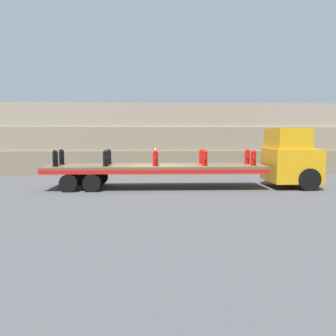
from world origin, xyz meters
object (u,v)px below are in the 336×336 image
(fire_hydrant_red_far_3, at_px, (202,157))
(fire_hydrant_red_near_4, at_px, (253,158))
(flatbed_trailer, at_px, (142,169))
(fire_hydrant_black_near_1, at_px, (106,158))
(fire_hydrant_black_far_0, at_px, (62,157))
(fire_hydrant_red_near_2, at_px, (155,158))
(truck_cab, at_px, (292,158))
(fire_hydrant_red_far_2, at_px, (155,157))
(fire_hydrant_red_far_4, at_px, (247,157))
(fire_hydrant_black_far_1, at_px, (109,157))
(fire_hydrant_red_near_3, at_px, (205,158))
(fire_hydrant_black_near_0, at_px, (55,158))

(fire_hydrant_red_far_3, distance_m, fire_hydrant_red_near_4, 2.62)
(flatbed_trailer, relative_size, fire_hydrant_black_near_1, 13.74)
(fire_hydrant_black_far_0, xyz_separation_m, fire_hydrant_red_near_2, (4.79, -1.06, 0.00))
(flatbed_trailer, distance_m, fire_hydrant_red_near_2, 1.03)
(truck_cab, relative_size, fire_hydrant_red_far_3, 3.80)
(flatbed_trailer, relative_size, fire_hydrant_red_near_2, 13.74)
(fire_hydrant_red_far_2, bearing_deg, fire_hydrant_black_near_1, -156.10)
(flatbed_trailer, xyz_separation_m, fire_hydrant_red_near_2, (0.67, -0.53, 0.58))
(truck_cab, xyz_separation_m, fire_hydrant_red_far_3, (-4.53, 0.53, 0.06))
(fire_hydrant_red_far_2, bearing_deg, fire_hydrant_red_near_2, -90.00)
(truck_cab, relative_size, fire_hydrant_red_far_2, 3.80)
(fire_hydrant_black_far_0, bearing_deg, fire_hydrant_red_far_4, 0.00)
(truck_cab, distance_m, flatbed_trailer, 7.61)
(fire_hydrant_black_near_1, distance_m, fire_hydrant_red_near_2, 2.39)
(fire_hydrant_black_near_1, xyz_separation_m, fire_hydrant_red_far_2, (2.39, 1.06, 0.00))
(fire_hydrant_red_near_2, bearing_deg, flatbed_trailer, 141.52)
(truck_cab, height_order, fire_hydrant_black_far_0, truck_cab)
(fire_hydrant_black_far_1, xyz_separation_m, fire_hydrant_red_far_3, (4.79, 0.00, 0.00))
(fire_hydrant_black_far_0, height_order, fire_hydrant_red_near_3, same)
(fire_hydrant_black_far_0, distance_m, fire_hydrant_red_far_4, 9.58)
(fire_hydrant_red_far_2, relative_size, fire_hydrant_red_far_4, 1.00)
(fire_hydrant_red_near_4, bearing_deg, fire_hydrant_red_far_2, 167.51)
(truck_cab, relative_size, fire_hydrant_red_far_4, 3.80)
(truck_cab, height_order, fire_hydrant_red_near_2, truck_cab)
(truck_cab, distance_m, fire_hydrant_red_far_3, 4.56)
(truck_cab, relative_size, fire_hydrant_red_near_3, 3.80)
(flatbed_trailer, bearing_deg, fire_hydrant_black_near_1, -162.92)
(fire_hydrant_black_near_0, relative_size, fire_hydrant_red_near_3, 1.00)
(fire_hydrant_red_far_2, bearing_deg, fire_hydrant_red_far_4, 0.00)
(fire_hydrant_black_far_1, height_order, fire_hydrant_red_far_3, same)
(flatbed_trailer, bearing_deg, fire_hydrant_red_near_3, -9.83)
(fire_hydrant_black_far_1, relative_size, fire_hydrant_red_far_3, 1.00)
(flatbed_trailer, xyz_separation_m, fire_hydrant_red_near_3, (3.06, -0.53, 0.58))
(fire_hydrant_red_near_2, height_order, fire_hydrant_red_near_3, same)
(fire_hydrant_black_near_0, xyz_separation_m, fire_hydrant_black_near_1, (2.39, 0.00, 0.00))
(fire_hydrant_red_far_3, xyz_separation_m, fire_hydrant_red_near_4, (2.39, -1.06, 0.00))
(fire_hydrant_red_near_3, relative_size, fire_hydrant_red_near_4, 1.00)
(fire_hydrant_red_far_4, bearing_deg, fire_hydrant_red_near_2, -167.51)
(flatbed_trailer, height_order, fire_hydrant_red_far_4, fire_hydrant_red_far_4)
(fire_hydrant_black_near_1, xyz_separation_m, fire_hydrant_red_near_4, (7.18, 0.00, 0.00))
(truck_cab, height_order, fire_hydrant_black_near_0, truck_cab)
(flatbed_trailer, xyz_separation_m, fire_hydrant_red_far_2, (0.67, 0.53, 0.58))
(flatbed_trailer, bearing_deg, fire_hydrant_red_far_2, 38.48)
(fire_hydrant_red_near_3, height_order, fire_hydrant_red_near_4, same)
(fire_hydrant_red_far_4, bearing_deg, fire_hydrant_red_near_3, -156.10)
(fire_hydrant_red_far_2, bearing_deg, fire_hydrant_red_near_4, -12.49)
(truck_cab, bearing_deg, fire_hydrant_red_far_3, 173.32)
(fire_hydrant_black_near_0, relative_size, fire_hydrant_red_near_2, 1.00)
(fire_hydrant_red_near_2, height_order, fire_hydrant_red_near_4, same)
(fire_hydrant_red_near_3, bearing_deg, fire_hydrant_black_far_0, 171.60)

